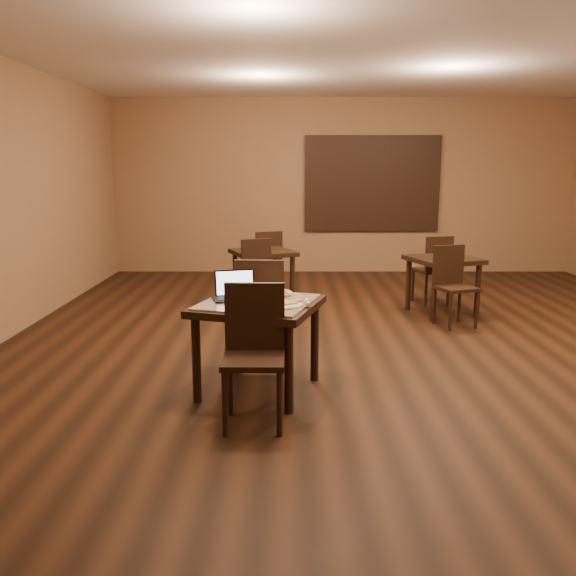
{
  "coord_description": "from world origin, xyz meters",
  "views": [
    {
      "loc": [
        -0.96,
        -5.74,
        1.83
      ],
      "look_at": [
        -0.96,
        -0.8,
        0.85
      ],
      "focal_mm": 38.0,
      "sensor_mm": 36.0,
      "label": 1
    }
  ],
  "objects_px": {
    "tiled_table": "(258,313)",
    "other_table_b_chair_near": "(259,271)",
    "other_table_a_chair_near": "(452,281)",
    "pizza_pan": "(273,295)",
    "other_table_b_chair_far": "(267,259)",
    "other_table_b": "(263,259)",
    "other_table_a": "(443,267)",
    "chair_main_near": "(254,346)",
    "other_table_a_chair_far": "(435,266)",
    "chair_main_far": "(261,306)",
    "laptop": "(234,291)"
  },
  "relations": [
    {
      "from": "pizza_pan",
      "to": "other_table_b_chair_far",
      "type": "relative_size",
      "value": 0.38
    },
    {
      "from": "chair_main_near",
      "to": "other_table_a_chair_far",
      "type": "height_order",
      "value": "chair_main_near"
    },
    {
      "from": "laptop",
      "to": "other_table_b",
      "type": "height_order",
      "value": "laptop"
    },
    {
      "from": "tiled_table",
      "to": "other_table_b_chair_far",
      "type": "height_order",
      "value": "other_table_b_chair_far"
    },
    {
      "from": "other_table_a_chair_near",
      "to": "other_table_b_chair_far",
      "type": "relative_size",
      "value": 1.01
    },
    {
      "from": "other_table_b_chair_near",
      "to": "other_table_a",
      "type": "bearing_deg",
      "value": -25.58
    },
    {
      "from": "other_table_b",
      "to": "other_table_a",
      "type": "bearing_deg",
      "value": -38.81
    },
    {
      "from": "other_table_b_chair_far",
      "to": "other_table_a_chair_far",
      "type": "bearing_deg",
      "value": 141.19
    },
    {
      "from": "tiled_table",
      "to": "other_table_b_chair_near",
      "type": "xyz_separation_m",
      "value": [
        -0.13,
        2.86,
        -0.14
      ]
    },
    {
      "from": "tiled_table",
      "to": "chair_main_far",
      "type": "xyz_separation_m",
      "value": [
        -0.01,
        0.61,
        -0.08
      ]
    },
    {
      "from": "chair_main_far",
      "to": "tiled_table",
      "type": "bearing_deg",
      "value": 94.14
    },
    {
      "from": "chair_main_far",
      "to": "pizza_pan",
      "type": "height_order",
      "value": "chair_main_far"
    },
    {
      "from": "other_table_a_chair_near",
      "to": "other_table_b_chair_near",
      "type": "relative_size",
      "value": 1.01
    },
    {
      "from": "other_table_b_chair_far",
      "to": "other_table_a_chair_near",
      "type": "bearing_deg",
      "value": 119.28
    },
    {
      "from": "chair_main_near",
      "to": "other_table_b_chair_far",
      "type": "distance_m",
      "value": 4.57
    },
    {
      "from": "other_table_a",
      "to": "other_table_b_chair_far",
      "type": "xyz_separation_m",
      "value": [
        -2.26,
        1.23,
        -0.08
      ]
    },
    {
      "from": "chair_main_near",
      "to": "pizza_pan",
      "type": "height_order",
      "value": "chair_main_near"
    },
    {
      "from": "other_table_a_chair_far",
      "to": "chair_main_near",
      "type": "bearing_deg",
      "value": 42.11
    },
    {
      "from": "laptop",
      "to": "pizza_pan",
      "type": "relative_size",
      "value": 1.08
    },
    {
      "from": "tiled_table",
      "to": "other_table_a_chair_near",
      "type": "relative_size",
      "value": 1.23
    },
    {
      "from": "chair_main_near",
      "to": "other_table_b_chair_far",
      "type": "bearing_deg",
      "value": 91.19
    },
    {
      "from": "tiled_table",
      "to": "other_table_b",
      "type": "height_order",
      "value": "tiled_table"
    },
    {
      "from": "chair_main_far",
      "to": "other_table_b_chair_far",
      "type": "xyz_separation_m",
      "value": [
        -0.06,
        3.34,
        -0.05
      ]
    },
    {
      "from": "other_table_a_chair_near",
      "to": "other_table_a_chair_far",
      "type": "height_order",
      "value": "same"
    },
    {
      "from": "tiled_table",
      "to": "other_table_b_chair_far",
      "type": "bearing_deg",
      "value": 108.16
    },
    {
      "from": "other_table_b_chair_near",
      "to": "other_table_b",
      "type": "bearing_deg",
      "value": 64.44
    },
    {
      "from": "tiled_table",
      "to": "pizza_pan",
      "type": "bearing_deg",
      "value": 80.62
    },
    {
      "from": "chair_main_near",
      "to": "chair_main_far",
      "type": "relative_size",
      "value": 0.99
    },
    {
      "from": "tiled_table",
      "to": "laptop",
      "type": "bearing_deg",
      "value": 169.83
    },
    {
      "from": "other_table_a_chair_near",
      "to": "pizza_pan",
      "type": "bearing_deg",
      "value": -154.73
    },
    {
      "from": "other_table_a_chair_far",
      "to": "pizza_pan",
      "type": "bearing_deg",
      "value": 37.16
    },
    {
      "from": "chair_main_near",
      "to": "other_table_b_chair_near",
      "type": "relative_size",
      "value": 1.09
    },
    {
      "from": "chair_main_far",
      "to": "other_table_a",
      "type": "xyz_separation_m",
      "value": [
        2.2,
        2.12,
        0.02
      ]
    },
    {
      "from": "other_table_b_chair_far",
      "to": "laptop",
      "type": "bearing_deg",
      "value": 65.7
    },
    {
      "from": "other_table_a",
      "to": "other_table_b",
      "type": "xyz_separation_m",
      "value": [
        -2.29,
        0.68,
        -0.0
      ]
    },
    {
      "from": "pizza_pan",
      "to": "other_table_b_chair_near",
      "type": "bearing_deg",
      "value": 95.42
    },
    {
      "from": "tiled_table",
      "to": "other_table_b_chair_near",
      "type": "relative_size",
      "value": 1.24
    },
    {
      "from": "chair_main_near",
      "to": "laptop",
      "type": "xyz_separation_m",
      "value": [
        -0.2,
        0.71,
        0.25
      ]
    },
    {
      "from": "other_table_a_chair_near",
      "to": "other_table_b_chair_far",
      "type": "bearing_deg",
      "value": 123.44
    },
    {
      "from": "other_table_a",
      "to": "other_table_a_chair_far",
      "type": "height_order",
      "value": "other_table_a_chair_far"
    },
    {
      "from": "chair_main_near",
      "to": "pizza_pan",
      "type": "distance_m",
      "value": 0.88
    },
    {
      "from": "tiled_table",
      "to": "other_table_a_chair_far",
      "type": "distance_m",
      "value": 3.96
    },
    {
      "from": "tiled_table",
      "to": "other_table_a_chair_near",
      "type": "bearing_deg",
      "value": 62.32
    },
    {
      "from": "pizza_pan",
      "to": "other_table_a_chair_far",
      "type": "bearing_deg",
      "value": 55.32
    },
    {
      "from": "chair_main_far",
      "to": "laptop",
      "type": "bearing_deg",
      "value": 72.63
    },
    {
      "from": "other_table_b",
      "to": "pizza_pan",
      "type": "bearing_deg",
      "value": -108.39
    },
    {
      "from": "other_table_b_chair_near",
      "to": "tiled_table",
      "type": "bearing_deg",
      "value": -109.74
    },
    {
      "from": "pizza_pan",
      "to": "other_table_b",
      "type": "height_order",
      "value": "pizza_pan"
    },
    {
      "from": "chair_main_far",
      "to": "laptop",
      "type": "relative_size",
      "value": 2.67
    },
    {
      "from": "other_table_a_chair_far",
      "to": "other_table_b_chair_far",
      "type": "xyz_separation_m",
      "value": [
        -2.29,
        0.68,
        -0.0
      ]
    }
  ]
}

